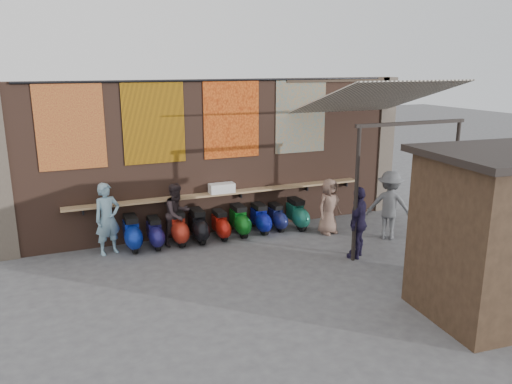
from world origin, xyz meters
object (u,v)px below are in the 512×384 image
Objects in this scene: scooter_stool_2 at (178,228)px; scooter_stool_0 at (132,233)px; shelf_box at (222,188)px; shopper_navy at (358,222)px; diner_right at (177,214)px; shopper_tan at (329,206)px; scooter_stool_1 at (155,233)px; scooter_stool_3 at (198,226)px; scooter_stool_7 at (277,217)px; scooter_stool_8 at (297,214)px; diner_left at (108,219)px; shopper_grey at (389,205)px; scooter_stool_4 at (221,225)px; market_stall at (505,238)px; scooter_stool_5 at (240,221)px; scooter_stool_6 at (260,219)px.

scooter_stool_0 is at bearing 178.36° from scooter_stool_2.
shopper_navy is (2.36, -2.76, -0.41)m from shelf_box.
diner_right is 1.05× the size of shopper_tan.
scooter_stool_3 is at bearing 0.23° from scooter_stool_1.
scooter_stool_7 is at bearing 129.64° from shopper_tan.
scooter_stool_1 is at bearing 155.53° from shopper_tan.
scooter_stool_3 is 0.64m from diner_right.
diner_right is (-1.27, -0.30, -0.47)m from shelf_box.
scooter_stool_1 is 3.88m from scooter_stool_8.
scooter_stool_1 is 0.46× the size of diner_left.
diner_left reaches higher than scooter_stool_1.
diner_left is 6.96m from shopper_grey.
scooter_stool_0 is 6.46m from shopper_grey.
scooter_stool_4 is at bearing -19.68° from diner_left.
scooter_stool_8 is 5.86m from market_stall.
scooter_stool_1 is at bearing -20.48° from diner_left.
diner_right is at bearing 177.36° from scooter_stool_3.
scooter_stool_3 is 0.56× the size of diner_right.
scooter_stool_1 is 0.44× the size of shopper_grey.
scooter_stool_0 reaches higher than scooter_stool_1.
scooter_stool_5 is at bearing 121.13° from market_stall.
scooter_stool_7 is at bearing -0.00° from scooter_stool_0.
scooter_stool_3 is 1.14× the size of scooter_stool_4.
shopper_navy is (2.52, -2.42, 0.48)m from scooter_stool_4.
scooter_stool_1 is at bearing 179.82° from scooter_stool_4.
scooter_stool_6 is at bearing 0.69° from scooter_stool_1.
scooter_stool_5 is 0.49× the size of diner_left.
scooter_stool_5 is 0.57× the size of shopper_tan.
diner_left is 5.84m from shopper_navy.
shelf_box is at bearing 141.57° from scooter_stool_5.
scooter_stool_4 is at bearing 125.47° from market_stall.
scooter_stool_6 is 0.48× the size of shopper_navy.
scooter_stool_1 is at bearing -179.19° from scooter_stool_5.
shopper_navy is (4.21, -2.43, 0.47)m from scooter_stool_1.
shopper_tan is at bearing -9.04° from scooter_stool_0.
scooter_stool_0 is 2.23m from scooter_stool_4.
shopper_navy reaches higher than scooter_stool_4.
shopper_navy is 3.40m from market_stall.
scooter_stool_4 is 2.19m from scooter_stool_8.
market_stall is (1.14, -5.66, 1.02)m from scooter_stool_8.
scooter_stool_1 reaches higher than scooter_stool_4.
diner_left reaches higher than diner_right.
scooter_stool_4 is at bearing -0.95° from scooter_stool_3.
shopper_grey is at bearing -19.97° from scooter_stool_3.
scooter_stool_8 reaches higher than scooter_stool_7.
market_stall is (2.79, -5.71, 1.03)m from scooter_stool_5.
scooter_stool_5 is 1.66m from scooter_stool_8.
shelf_box is at bearing 23.26° from scooter_stool_3.
shopper_grey reaches higher than scooter_stool_3.
scooter_stool_8 is 0.58× the size of shopper_tan.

